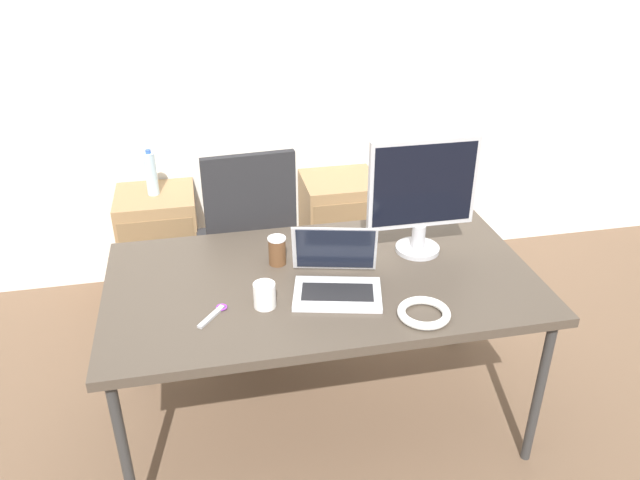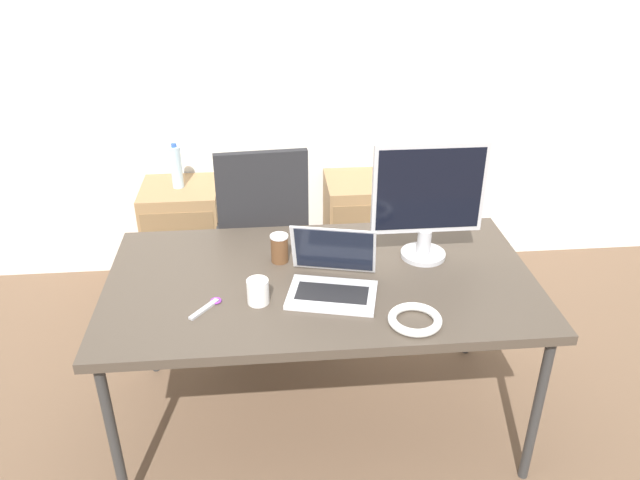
# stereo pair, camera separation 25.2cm
# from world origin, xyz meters

# --- Properties ---
(ground_plane) EXTENTS (14.00, 14.00, 0.00)m
(ground_plane) POSITION_xyz_m (0.00, 0.00, 0.00)
(ground_plane) COLOR brown
(wall_back) EXTENTS (10.00, 0.05, 2.60)m
(wall_back) POSITION_xyz_m (0.00, 1.47, 1.30)
(wall_back) COLOR silver
(wall_back) RESTS_ON ground_plane
(desk) EXTENTS (1.75, 0.95, 0.77)m
(desk) POSITION_xyz_m (0.00, 0.00, 0.72)
(desk) COLOR #473D33
(desk) RESTS_ON ground_plane
(office_chair) EXTENTS (0.56, 0.58, 1.11)m
(office_chair) POSITION_xyz_m (-0.24, 0.77, 0.43)
(office_chair) COLOR #232326
(office_chair) RESTS_ON ground_plane
(cabinet_left) EXTENTS (0.44, 0.42, 0.67)m
(cabinet_left) POSITION_xyz_m (-0.72, 1.22, 0.33)
(cabinet_left) COLOR #99754C
(cabinet_left) RESTS_ON ground_plane
(cabinet_right) EXTENTS (0.44, 0.42, 0.67)m
(cabinet_right) POSITION_xyz_m (0.37, 1.22, 0.33)
(cabinet_right) COLOR #99754C
(cabinet_right) RESTS_ON ground_plane
(water_bottle) EXTENTS (0.07, 0.07, 0.26)m
(water_bottle) POSITION_xyz_m (-0.72, 1.22, 0.79)
(water_bottle) COLOR silver
(water_bottle) RESTS_ON cabinet_left
(laptop_center) EXTENTS (0.39, 0.37, 0.24)m
(laptop_center) POSITION_xyz_m (0.04, -0.10, 0.82)
(laptop_center) COLOR silver
(laptop_center) RESTS_ON desk
(monitor) EXTENTS (0.47, 0.19, 0.52)m
(monitor) POSITION_xyz_m (0.46, 0.13, 1.04)
(monitor) COLOR #B7B7BC
(monitor) RESTS_ON desk
(coffee_cup_white) EXTENTS (0.08, 0.08, 0.10)m
(coffee_cup_white) POSITION_xyz_m (-0.26, -0.16, 0.82)
(coffee_cup_white) COLOR white
(coffee_cup_white) RESTS_ON desk
(coffee_cup_brown) EXTENTS (0.08, 0.08, 0.12)m
(coffee_cup_brown) POSITION_xyz_m (-0.16, 0.15, 0.83)
(coffee_cup_brown) COLOR brown
(coffee_cup_brown) RESTS_ON desk
(cable_coil) EXTENTS (0.20, 0.20, 0.03)m
(cable_coil) POSITION_xyz_m (0.31, -0.34, 0.78)
(cable_coil) COLOR white
(cable_coil) RESTS_ON desk
(scissors) EXTENTS (0.13, 0.15, 0.01)m
(scissors) POSITION_xyz_m (-0.45, -0.17, 0.77)
(scissors) COLOR #B2B2B7
(scissors) RESTS_ON desk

